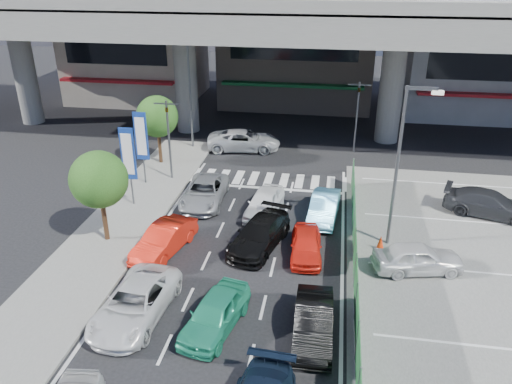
% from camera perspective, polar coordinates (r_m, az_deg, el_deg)
% --- Properties ---
extents(ground, '(120.00, 120.00, 0.00)m').
position_cam_1_polar(ground, '(21.30, -3.55, -12.59)').
color(ground, black).
rests_on(ground, ground).
extents(parking_lot, '(12.00, 28.00, 0.06)m').
position_cam_1_polar(parking_lot, '(23.57, 25.32, -11.11)').
color(parking_lot, '#605F5D').
rests_on(parking_lot, ground).
extents(sidewalk_left, '(4.00, 30.00, 0.12)m').
position_cam_1_polar(sidewalk_left, '(26.53, -16.59, -5.24)').
color(sidewalk_left, '#605F5D').
rests_on(sidewalk_left, ground).
extents(fence_run, '(0.16, 22.00, 1.80)m').
position_cam_1_polar(fence_run, '(21.22, 11.33, -10.25)').
color(fence_run, '#21602E').
rests_on(fence_run, ground).
extents(expressway, '(64.00, 14.00, 10.75)m').
position_cam_1_polar(expressway, '(38.80, 3.58, 18.85)').
color(expressway, slate).
rests_on(expressway, ground).
extents(building_west, '(12.00, 10.90, 13.00)m').
position_cam_1_polar(building_west, '(52.71, -13.66, 17.43)').
color(building_west, '#AD9F8B').
rests_on(building_west, ground).
extents(building_center, '(14.00, 10.90, 15.00)m').
position_cam_1_polar(building_center, '(49.80, 4.96, 18.74)').
color(building_center, gray).
rests_on(building_center, ground).
extents(building_east, '(12.00, 10.90, 12.00)m').
position_cam_1_polar(building_east, '(50.29, 23.94, 15.11)').
color(building_east, gray).
rests_on(building_east, ground).
extents(traffic_light_left, '(1.60, 1.24, 5.20)m').
position_cam_1_polar(traffic_light_left, '(31.48, -10.07, 8.02)').
color(traffic_light_left, '#595B60').
rests_on(traffic_light_left, ground).
extents(traffic_light_right, '(1.60, 1.24, 5.20)m').
position_cam_1_polar(traffic_light_right, '(36.54, 11.60, 10.29)').
color(traffic_light_right, '#595B60').
rests_on(traffic_light_right, ground).
extents(street_lamp_right, '(1.65, 0.22, 8.00)m').
position_cam_1_polar(street_lamp_right, '(24.05, 16.38, 4.04)').
color(street_lamp_right, '#595B60').
rests_on(street_lamp_right, ground).
extents(street_lamp_left, '(1.65, 0.22, 8.00)m').
position_cam_1_polar(street_lamp_left, '(36.82, -7.34, 12.04)').
color(street_lamp_left, '#595B60').
rests_on(street_lamp_left, ground).
extents(signboard_near, '(0.80, 0.14, 4.70)m').
position_cam_1_polar(signboard_near, '(28.60, -14.39, 3.99)').
color(signboard_near, '#595B60').
rests_on(signboard_near, ground).
extents(signboard_far, '(0.80, 0.14, 4.70)m').
position_cam_1_polar(signboard_far, '(31.34, -12.98, 6.00)').
color(signboard_far, '#595B60').
rests_on(signboard_far, ground).
extents(tree_near, '(2.80, 2.80, 4.80)m').
position_cam_1_polar(tree_near, '(25.08, -17.52, 1.34)').
color(tree_near, '#382314').
rests_on(tree_near, ground).
extents(tree_far, '(2.80, 2.80, 4.80)m').
position_cam_1_polar(tree_far, '(34.42, -11.22, 8.45)').
color(tree_far, '#382314').
rests_on(tree_far, ground).
extents(sedan_white_mid_left, '(2.65, 5.12, 1.38)m').
position_cam_1_polar(sedan_white_mid_left, '(20.72, -13.64, -12.22)').
color(sedan_white_mid_left, white).
rests_on(sedan_white_mid_left, ground).
extents(taxi_teal_mid, '(2.45, 4.30, 1.38)m').
position_cam_1_polar(taxi_teal_mid, '(19.73, -4.69, -13.65)').
color(taxi_teal_mid, '#269E76').
rests_on(taxi_teal_mid, ground).
extents(hatch_black_mid_right, '(1.53, 4.10, 1.34)m').
position_cam_1_polar(hatch_black_mid_right, '(19.41, 6.59, -14.59)').
color(hatch_black_mid_right, black).
rests_on(hatch_black_mid_right, ground).
extents(taxi_orange_left, '(2.39, 4.41, 1.38)m').
position_cam_1_polar(taxi_orange_left, '(24.62, -10.45, -5.37)').
color(taxi_orange_left, red).
rests_on(taxi_orange_left, ground).
extents(sedan_black_mid, '(3.06, 5.09, 1.38)m').
position_cam_1_polar(sedan_black_mid, '(24.66, 0.42, -4.84)').
color(sedan_black_mid, black).
rests_on(sedan_black_mid, ground).
extents(taxi_orange_right, '(1.71, 3.72, 1.24)m').
position_cam_1_polar(taxi_orange_right, '(24.06, 5.75, -6.01)').
color(taxi_orange_right, red).
rests_on(taxi_orange_right, ground).
extents(wagon_silver_front_left, '(2.42, 4.93, 1.35)m').
position_cam_1_polar(wagon_silver_front_left, '(29.17, -5.91, -0.01)').
color(wagon_silver_front_left, gray).
rests_on(wagon_silver_front_left, ground).
extents(sedan_white_front_mid, '(2.12, 4.22, 1.38)m').
position_cam_1_polar(sedan_white_front_mid, '(27.72, 0.96, -1.24)').
color(sedan_white_front_mid, white).
rests_on(sedan_white_front_mid, ground).
extents(kei_truck_front_right, '(1.76, 4.19, 1.35)m').
position_cam_1_polar(kei_truck_front_right, '(27.51, 7.79, -1.74)').
color(kei_truck_front_right, '#67C3F5').
rests_on(kei_truck_front_right, ground).
extents(crossing_wagon_silver, '(5.60, 3.07, 1.49)m').
position_cam_1_polar(crossing_wagon_silver, '(37.23, -1.38, 5.93)').
color(crossing_wagon_silver, silver).
rests_on(crossing_wagon_silver, ground).
extents(parked_sedan_white, '(4.29, 2.44, 1.37)m').
position_cam_1_polar(parked_sedan_white, '(23.88, 17.99, -7.16)').
color(parked_sedan_white, silver).
rests_on(parked_sedan_white, parking_lot).
extents(parked_sedan_dgrey, '(5.17, 3.30, 1.39)m').
position_cam_1_polar(parked_sedan_dgrey, '(30.35, 25.12, -1.21)').
color(parked_sedan_dgrey, '#2B2D31').
rests_on(parked_sedan_dgrey, parking_lot).
extents(traffic_cone, '(0.43, 0.43, 0.78)m').
position_cam_1_polar(traffic_cone, '(25.16, 14.04, -5.66)').
color(traffic_cone, '#F0360D').
rests_on(traffic_cone, parking_lot).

